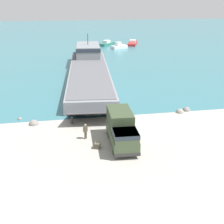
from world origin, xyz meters
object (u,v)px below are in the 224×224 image
(landing_craft, at_px, (89,67))
(moored_boat_a, at_px, (132,43))
(moored_boat_b, at_px, (119,46))
(cargo_crate, at_px, (97,146))
(soldier_on_ramp, at_px, (85,130))
(moored_boat_c, at_px, (107,43))
(military_truck, at_px, (121,129))
(mooring_bollard, at_px, (72,120))

(landing_craft, bearing_deg, moored_boat_a, 70.18)
(moored_boat_b, distance_m, cargo_crate, 65.68)
(landing_craft, relative_size, soldier_on_ramp, 25.62)
(moored_boat_a, bearing_deg, moored_boat_b, 70.45)
(landing_craft, relative_size, moored_boat_a, 4.85)
(soldier_on_ramp, relative_size, moored_boat_c, 0.25)
(landing_craft, relative_size, moored_boat_b, 8.01)
(military_truck, xyz_separation_m, cargo_crate, (-2.63, -0.60, -1.37))
(mooring_bollard, relative_size, cargo_crate, 1.46)
(landing_craft, distance_m, moored_boat_a, 43.23)
(moored_boat_b, bearing_deg, military_truck, -40.26)
(moored_boat_a, distance_m, moored_boat_c, 8.25)
(landing_craft, bearing_deg, mooring_bollard, -95.44)
(soldier_on_ramp, xyz_separation_m, moored_boat_a, (22.46, 68.83, -0.52))
(military_truck, xyz_separation_m, soldier_on_ramp, (-3.53, 1.84, -0.66))
(landing_craft, height_order, cargo_crate, landing_craft)
(moored_boat_a, distance_m, moored_boat_b, 9.57)
(soldier_on_ramp, xyz_separation_m, mooring_bollard, (-1.17, 4.54, -0.47))
(military_truck, bearing_deg, moored_boat_b, 171.60)
(landing_craft, relative_size, moored_boat_c, 6.29)
(moored_boat_a, xyz_separation_m, cargo_crate, (-21.55, -71.27, -0.19))
(landing_craft, xyz_separation_m, soldier_on_ramp, (-3.82, -29.84, -0.56))
(moored_boat_c, bearing_deg, moored_boat_a, 40.63)
(soldier_on_ramp, bearing_deg, moored_boat_b, 129.69)
(soldier_on_ramp, height_order, mooring_bollard, soldier_on_ramp)
(landing_craft, distance_m, cargo_crate, 32.44)
(military_truck, bearing_deg, moored_boat_c, 174.59)
(moored_boat_b, bearing_deg, moored_boat_c, 167.74)
(military_truck, distance_m, moored_boat_a, 73.17)
(military_truck, xyz_separation_m, moored_boat_a, (18.92, 70.67, -1.18))
(military_truck, relative_size, moored_boat_c, 1.02)
(moored_boat_c, bearing_deg, cargo_crate, -58.62)
(moored_boat_b, height_order, mooring_bollard, moored_boat_b)
(moored_boat_c, distance_m, mooring_bollard, 66.28)
(moored_boat_c, xyz_separation_m, mooring_bollard, (-15.37, -64.47, -0.00))
(military_truck, relative_size, soldier_on_ramp, 4.16)
(mooring_bollard, bearing_deg, military_truck, -53.66)
(cargo_crate, bearing_deg, moored_boat_a, 73.17)
(landing_craft, distance_m, mooring_bollard, 25.80)
(soldier_on_ramp, bearing_deg, moored_boat_c, 133.08)
(landing_craft, bearing_deg, soldier_on_ramp, -91.58)
(moored_boat_c, bearing_deg, military_truck, -56.64)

